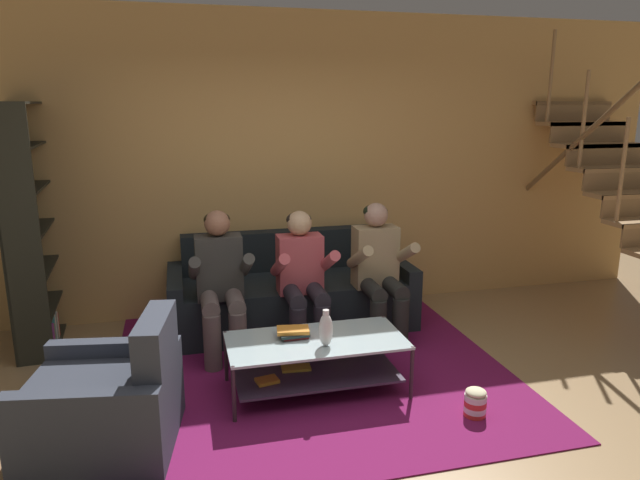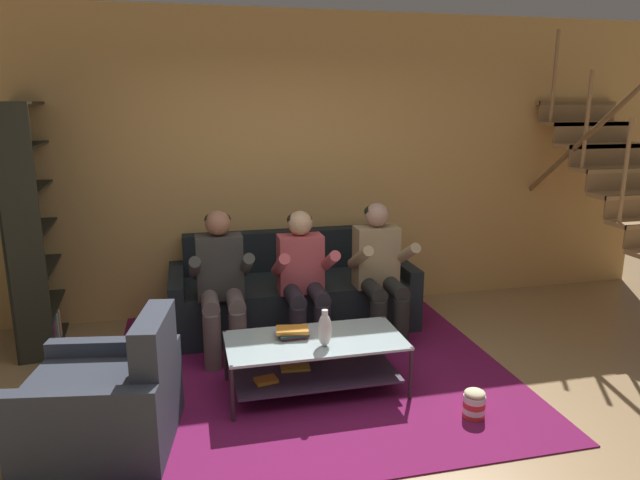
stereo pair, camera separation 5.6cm
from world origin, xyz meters
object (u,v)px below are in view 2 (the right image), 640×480
at_px(person_seated_left, 221,278).
at_px(bookshelf, 31,245).
at_px(couch, 292,295).
at_px(armchair, 107,403).
at_px(person_seated_right, 380,267).
at_px(book_stack, 293,332).
at_px(vase, 325,329).
at_px(person_seated_middle, 303,274).
at_px(popcorn_tub, 474,404).
at_px(coffee_table, 314,356).

xyz_separation_m(person_seated_left, bookshelf, (-1.56, 0.67, 0.21)).
relative_size(couch, armchair, 2.31).
distance_m(person_seated_left, person_seated_right, 1.36).
distance_m(couch, book_stack, 1.27).
height_order(vase, armchair, armchair).
distance_m(person_seated_middle, armchair, 1.89).
height_order(vase, bookshelf, bookshelf).
bearing_deg(armchair, book_stack, 19.80).
height_order(person_seated_left, book_stack, person_seated_left).
xyz_separation_m(person_seated_left, book_stack, (0.46, -0.71, -0.23)).
bearing_deg(vase, person_seated_right, 51.91).
height_order(couch, person_seated_middle, person_seated_middle).
bearing_deg(bookshelf, person_seated_right, -12.86).
distance_m(bookshelf, popcorn_tub, 3.81).
height_order(coffee_table, bookshelf, bookshelf).
distance_m(couch, bookshelf, 2.32).
relative_size(person_seated_middle, book_stack, 4.69).
bearing_deg(person_seated_right, popcorn_tub, -82.38).
bearing_deg(popcorn_tub, vase, 152.09).
xyz_separation_m(person_seated_right, vase, (-0.72, -0.92, -0.14)).
relative_size(couch, bookshelf, 1.08).
xyz_separation_m(person_seated_right, book_stack, (-0.91, -0.71, -0.23)).
bearing_deg(person_seated_right, couch, 142.17).
relative_size(person_seated_right, armchair, 1.25).
relative_size(person_seated_middle, armchair, 1.21).
height_order(couch, person_seated_right, person_seated_right).
bearing_deg(popcorn_tub, couch, 114.27).
relative_size(couch, person_seated_middle, 1.91).
height_order(couch, person_seated_left, person_seated_left).
distance_m(coffee_table, bookshelf, 2.67).
bearing_deg(book_stack, bookshelf, 145.68).
height_order(couch, armchair, couch).
bearing_deg(person_seated_left, couch, 37.85).
height_order(person_seated_middle, armchair, person_seated_middle).
relative_size(person_seated_middle, coffee_table, 0.92).
height_order(person_seated_left, popcorn_tub, person_seated_left).
xyz_separation_m(couch, popcorn_tub, (0.87, -1.93, -0.19)).
relative_size(person_seated_left, armchair, 1.25).
relative_size(couch, book_stack, 8.95).
relative_size(coffee_table, armchair, 1.32).
relative_size(vase, book_stack, 1.07).
height_order(person_seated_right, vase, person_seated_right).
relative_size(bookshelf, armchair, 2.13).
bearing_deg(person_seated_middle, bookshelf, 163.32).
bearing_deg(coffee_table, armchair, -165.17).
relative_size(person_seated_right, vase, 4.54).
xyz_separation_m(person_seated_left, person_seated_right, (1.36, 0.00, 0.00)).
height_order(couch, coffee_table, couch).
distance_m(coffee_table, vase, 0.29).
xyz_separation_m(person_seated_middle, person_seated_right, (0.68, 0.00, 0.02)).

